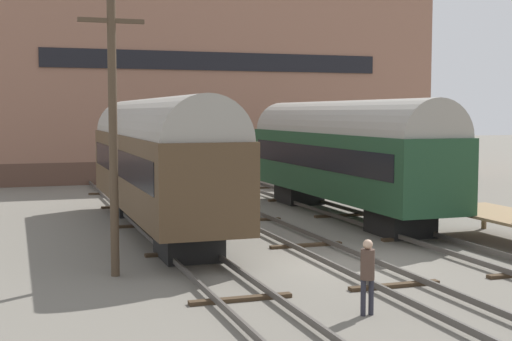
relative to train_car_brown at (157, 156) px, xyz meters
The scene contains 9 objects.
ground_plane 9.20m from the train_car_brown, 60.95° to the right, with size 200.00×200.00×0.00m, color #6B665B.
track_left 8.12m from the train_car_brown, 90.00° to the right, with size 2.60×60.00×0.26m.
track_middle 9.16m from the train_car_brown, 60.95° to the right, with size 2.60×60.00×0.26m.
track_right 11.73m from the train_car_brown, 41.99° to the right, with size 2.60×60.00×0.26m.
train_car_brown is the anchor object (origin of this frame).
train_car_green 8.59m from the train_car_brown, ahead, with size 2.96×15.40×5.09m.
person_worker 13.06m from the train_car_brown, 79.57° to the right, with size 0.32×0.32×1.74m.
utility_pole 7.50m from the train_car_brown, 110.06° to the right, with size 1.80×0.24×8.05m.
warehouse_building 26.67m from the train_car_brown, 72.85° to the left, with size 32.50×12.64×14.42m.
Camera 1 is at (-9.36, -19.24, 4.59)m, focal length 50.00 mm.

